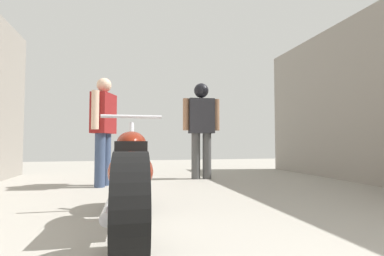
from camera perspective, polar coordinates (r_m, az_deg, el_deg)
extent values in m
plane|color=#9E998E|center=(3.19, 2.45, -14.90)|extent=(16.02, 16.02, 0.00)
cylinder|color=black|center=(3.03, -11.92, -9.58)|extent=(0.20, 0.62, 0.61)
cylinder|color=silver|center=(3.03, -11.92, -9.58)|extent=(0.20, 0.24, 0.23)
cylinder|color=black|center=(1.65, -12.08, -15.24)|extent=(0.20, 0.62, 0.61)
cylinder|color=silver|center=(1.65, -12.08, -15.24)|extent=(0.20, 0.24, 0.23)
cube|color=silver|center=(2.32, -11.93, -7.35)|extent=(0.25, 0.62, 0.27)
ellipsoid|color=maroon|center=(2.52, -11.87, -3.06)|extent=(0.26, 0.51, 0.21)
cube|color=black|center=(2.14, -11.91, -3.87)|extent=(0.22, 0.47, 0.10)
ellipsoid|color=maroon|center=(1.67, -12.00, -8.44)|extent=(0.26, 0.43, 0.23)
cylinder|color=silver|center=(2.97, -11.86, -4.14)|extent=(0.05, 0.24, 0.56)
cylinder|color=silver|center=(2.94, -11.80, 2.21)|extent=(0.60, 0.05, 0.03)
cylinder|color=silver|center=(2.08, -15.89, -15.23)|extent=(0.10, 0.53, 0.09)
cylinder|color=#384766|center=(4.56, -17.70, -6.05)|extent=(0.20, 0.20, 0.80)
cylinder|color=#384766|center=(4.74, -16.65, -5.94)|extent=(0.20, 0.20, 0.80)
cube|color=maroon|center=(4.66, -17.04, 2.75)|extent=(0.38, 0.50, 0.62)
cylinder|color=beige|center=(4.42, -18.55, 3.42)|extent=(0.14, 0.14, 0.56)
cylinder|color=beige|center=(4.92, -15.66, 2.75)|extent=(0.14, 0.14, 0.56)
sphere|color=beige|center=(4.73, -16.95, 8.09)|extent=(0.22, 0.22, 0.22)
cylinder|color=#4C4C4C|center=(5.33, 0.76, -5.54)|extent=(0.17, 0.17, 0.84)
cylinder|color=#4C4C4C|center=(5.37, 2.96, -5.51)|extent=(0.17, 0.17, 0.84)
cube|color=#2D2D33|center=(5.37, 1.85, 2.37)|extent=(0.48, 0.28, 0.64)
cylinder|color=#9E7051|center=(5.32, -1.20, 2.71)|extent=(0.12, 0.12, 0.59)
cylinder|color=#9E7051|center=(5.43, 4.84, 2.60)|extent=(0.12, 0.12, 0.59)
sphere|color=black|center=(5.43, 1.84, 7.20)|extent=(0.23, 0.23, 0.23)
sphere|color=black|center=(5.43, 1.84, 7.38)|extent=(0.27, 0.27, 0.27)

